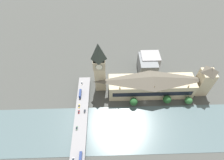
% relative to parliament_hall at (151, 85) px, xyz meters
% --- Properties ---
extents(ground_plane, '(600.00, 600.00, 0.00)m').
position_rel_parliament_hall_xyz_m(ground_plane, '(-15.16, 8.00, -15.24)').
color(ground_plane, '#424442').
extents(river_water, '(56.38, 360.00, 0.30)m').
position_rel_parliament_hall_xyz_m(river_water, '(-49.36, 8.00, -15.09)').
color(river_water, '#4C6066').
rests_on(river_water, ground_plane).
extents(parliament_hall, '(24.78, 104.43, 30.69)m').
position_rel_parliament_hall_xyz_m(parliament_hall, '(0.00, 0.00, 0.00)').
color(parliament_hall, '#C1B28E').
rests_on(parliament_hall, ground_plane).
extents(clock_tower, '(14.23, 14.23, 71.76)m').
position_rel_parliament_hall_xyz_m(clock_tower, '(10.97, 62.71, 22.34)').
color(clock_tower, '#C1B28E').
rests_on(clock_tower, ground_plane).
extents(victoria_tower, '(15.59, 15.59, 47.29)m').
position_rel_parliament_hall_xyz_m(victoria_tower, '(0.05, -64.01, 6.41)').
color(victoria_tower, '#C1B28E').
rests_on(victoria_tower, ground_plane).
extents(road_bridge, '(144.77, 14.68, 5.90)m').
position_rel_parliament_hall_xyz_m(road_bridge, '(-49.36, 84.55, -10.45)').
color(road_bridge, slate).
rests_on(road_bridge, ground_plane).
extents(double_decker_bus_lead, '(11.54, 2.47, 4.82)m').
position_rel_parliament_hall_xyz_m(double_decker_bus_lead, '(-5.63, 87.73, -6.68)').
color(double_decker_bus_lead, navy).
rests_on(double_decker_bus_lead, road_bridge).
extents(double_decker_bus_mid, '(11.44, 2.57, 4.61)m').
position_rel_parliament_hall_xyz_m(double_decker_bus_mid, '(-81.13, 80.87, -6.81)').
color(double_decker_bus_mid, navy).
rests_on(double_decker_bus_mid, road_bridge).
extents(car_northbound_lead, '(4.33, 1.86, 1.44)m').
position_rel_parliament_hall_xyz_m(car_northbound_lead, '(-30.00, 87.52, -8.63)').
color(car_northbound_lead, maroon).
rests_on(car_northbound_lead, road_bridge).
extents(car_northbound_mid, '(4.27, 1.82, 1.35)m').
position_rel_parliament_hall_xyz_m(car_northbound_mid, '(-49.91, 87.91, -8.67)').
color(car_northbound_mid, '#2D5638').
rests_on(car_northbound_mid, road_bridge).
extents(car_northbound_tail, '(4.50, 1.78, 1.24)m').
position_rel_parliament_hall_xyz_m(car_northbound_tail, '(12.53, 87.49, -8.71)').
color(car_northbound_tail, silver).
rests_on(car_northbound_tail, road_bridge).
extents(car_southbound_lead, '(4.37, 1.85, 1.40)m').
position_rel_parliament_hall_xyz_m(car_southbound_lead, '(-81.97, 87.99, -8.65)').
color(car_southbound_lead, silver).
rests_on(car_southbound_lead, road_bridge).
extents(car_southbound_mid, '(4.68, 1.78, 1.38)m').
position_rel_parliament_hall_xyz_m(car_southbound_mid, '(-22.20, 87.87, -8.66)').
color(car_southbound_mid, gold).
rests_on(car_southbound_mid, road_bridge).
extents(car_southbound_tail, '(4.47, 1.91, 1.39)m').
position_rel_parliament_hall_xyz_m(car_southbound_tail, '(-29.31, 80.83, -8.65)').
color(car_southbound_tail, black).
rests_on(car_southbound_tail, road_bridge).
extents(city_block_west, '(21.53, 25.62, 23.03)m').
position_rel_parliament_hall_xyz_m(city_block_west, '(45.93, -6.11, -3.73)').
color(city_block_west, '#939399').
rests_on(city_block_west, ground_plane).
extents(city_block_center, '(31.74, 23.70, 21.61)m').
position_rel_parliament_hall_xyz_m(city_block_center, '(39.31, -1.98, -4.44)').
color(city_block_center, slate).
rests_on(city_block_center, ground_plane).
extents(tree_embankment_near, '(9.00, 9.00, 11.04)m').
position_rel_parliament_hall_xyz_m(tree_embankment_near, '(-18.20, -43.66, -8.71)').
color(tree_embankment_near, brown).
rests_on(tree_embankment_near, ground_plane).
extents(tree_embankment_mid, '(9.56, 9.56, 12.22)m').
position_rel_parliament_hall_xyz_m(tree_embankment_mid, '(-18.79, 23.06, -7.81)').
color(tree_embankment_mid, brown).
rests_on(tree_embankment_mid, ground_plane).
extents(tree_embankment_far, '(9.90, 9.90, 12.58)m').
position_rel_parliament_hall_xyz_m(tree_embankment_far, '(-16.67, -17.71, -7.62)').
color(tree_embankment_far, brown).
rests_on(tree_embankment_far, ground_plane).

